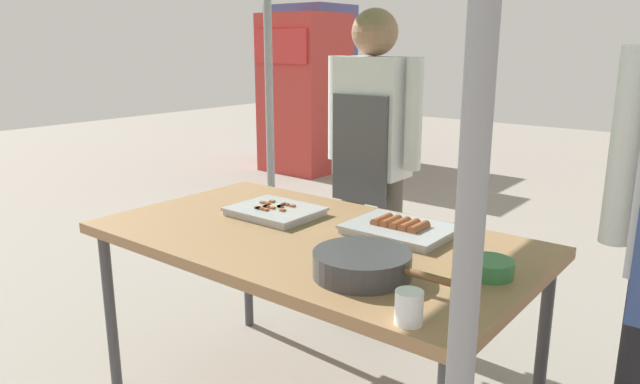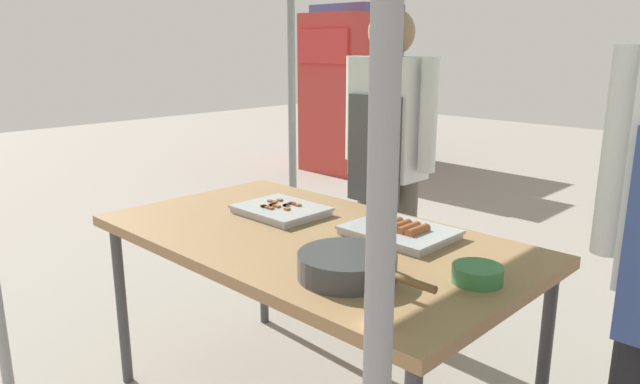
% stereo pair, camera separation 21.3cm
% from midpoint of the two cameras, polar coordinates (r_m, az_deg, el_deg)
% --- Properties ---
extents(stall_table, '(1.60, 0.90, 0.75)m').
position_cam_midpoint_polar(stall_table, '(2.15, 1.91, -5.51)').
color(stall_table, '#9E724C').
rests_on(stall_table, ground).
extents(tray_grilled_sausages, '(0.37, 0.29, 0.06)m').
position_cam_midpoint_polar(tray_grilled_sausages, '(2.14, 10.62, -3.84)').
color(tray_grilled_sausages, '#ADADB2').
rests_on(tray_grilled_sausages, stall_table).
extents(tray_meat_skewers, '(0.34, 0.28, 0.04)m').
position_cam_midpoint_polar(tray_meat_skewers, '(2.38, -1.29, -1.80)').
color(tray_meat_skewers, '#ADADB2').
rests_on(tray_meat_skewers, stall_table).
extents(cooking_wok, '(0.46, 0.30, 0.08)m').
position_cam_midpoint_polar(cooking_wok, '(1.74, 6.24, -7.11)').
color(cooking_wok, '#38383A').
rests_on(cooking_wok, stall_table).
extents(condiment_bowl, '(0.15, 0.15, 0.05)m').
position_cam_midpoint_polar(condiment_bowl, '(1.80, 18.44, -7.68)').
color(condiment_bowl, '#33723F').
rests_on(condiment_bowl, stall_table).
extents(drink_cup_near_edge, '(0.07, 0.07, 0.09)m').
position_cam_midpoint_polar(drink_cup_near_edge, '(1.47, 9.96, -11.45)').
color(drink_cup_near_edge, white).
rests_on(drink_cup_near_edge, stall_table).
extents(vendor_woman, '(0.52, 0.23, 1.59)m').
position_cam_midpoint_polar(vendor_woman, '(2.83, 8.77, 4.16)').
color(vendor_woman, '#595147').
rests_on(vendor_woman, ground).
extents(neighbor_stall_left, '(0.81, 0.80, 1.75)m').
position_cam_midpoint_polar(neighbor_stall_left, '(6.70, 3.53, 9.57)').
color(neighbor_stall_left, '#BF3833').
rests_on(neighbor_stall_left, ground).
extents(neighbor_stall_right, '(0.91, 0.82, 1.90)m').
position_cam_midpoint_polar(neighbor_stall_right, '(7.67, 4.31, 10.70)').
color(neighbor_stall_right, '#4C518C').
rests_on(neighbor_stall_right, ground).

